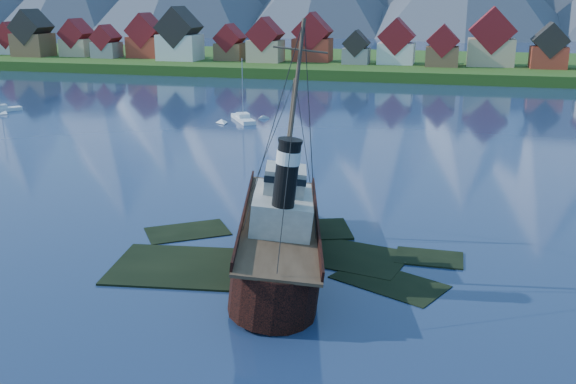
# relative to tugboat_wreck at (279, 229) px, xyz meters

# --- Properties ---
(ground) EXTENTS (1400.00, 1400.00, 0.00)m
(ground) POSITION_rel_tugboat_wreck_xyz_m (-1.82, -1.58, -2.83)
(ground) COLOR #192847
(ground) RESTS_ON ground
(shoal) EXTENTS (31.71, 21.24, 1.14)m
(shoal) POSITION_rel_tugboat_wreck_xyz_m (-0.05, 0.57, -3.18)
(shoal) COLOR black
(shoal) RESTS_ON ground
(shore_bank) EXTENTS (600.00, 80.00, 3.20)m
(shore_bank) POSITION_rel_tugboat_wreck_xyz_m (-1.82, 168.42, -2.83)
(shore_bank) COLOR #223F12
(shore_bank) RESTS_ON ground
(seawall) EXTENTS (600.00, 2.50, 2.00)m
(seawall) POSITION_rel_tugboat_wreck_xyz_m (-1.82, 130.42, -2.83)
(seawall) COLOR #3F3D38
(seawall) RESTS_ON ground
(town) EXTENTS (250.96, 16.69, 17.30)m
(town) POSITION_rel_tugboat_wreck_xyz_m (-34.94, 150.60, 6.15)
(town) COLOR maroon
(town) RESTS_ON ground
(tugboat_wreck) EXTENTS (6.59, 28.38, 22.49)m
(tugboat_wreck) POSITION_rel_tugboat_wreck_xyz_m (0.00, 0.00, 0.00)
(tugboat_wreck) COLOR black
(tugboat_wreck) RESTS_ON ground
(sailboat_b) EXTENTS (6.43, 7.63, 11.65)m
(sailboat_b) POSITION_rel_tugboat_wreck_xyz_m (-76.69, 61.42, -2.56)
(sailboat_b) COLOR silver
(sailboat_b) RESTS_ON ground
(sailboat_c) EXTENTS (7.30, 9.39, 12.43)m
(sailboat_c) POSITION_rel_tugboat_wreck_xyz_m (-24.54, 63.86, -2.56)
(sailboat_c) COLOR silver
(sailboat_c) RESTS_ON ground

